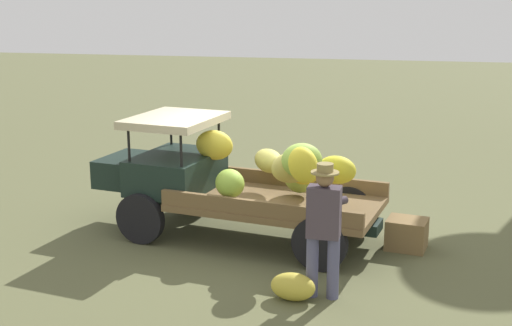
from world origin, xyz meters
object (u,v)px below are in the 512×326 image
at_px(farmer, 324,223).
at_px(loose_banana_bunch, 293,287).
at_px(wooden_crate, 407,234).
at_px(truck, 225,179).

height_order(farmer, loose_banana_bunch, farmer).
distance_m(wooden_crate, loose_banana_bunch, 2.49).
bearing_deg(wooden_crate, farmer, 62.14).
relative_size(wooden_crate, loose_banana_bunch, 1.01).
xyz_separation_m(farmer, loose_banana_bunch, (0.34, 0.17, -0.80)).
bearing_deg(farmer, truck, 44.70).
distance_m(farmer, wooden_crate, 2.29).
xyz_separation_m(wooden_crate, loose_banana_bunch, (1.35, 2.08, -0.05)).
relative_size(farmer, wooden_crate, 3.01).
relative_size(truck, loose_banana_bunch, 8.19).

